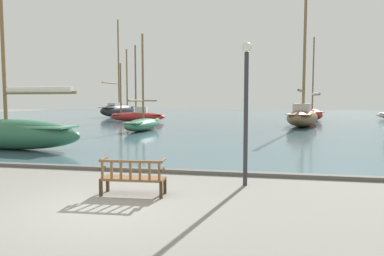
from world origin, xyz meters
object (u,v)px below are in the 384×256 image
Objects in this scene: lamp_post at (246,99)px; park_bench at (133,177)px; sailboat_far_starboard at (10,132)px; sailboat_mid_starboard at (137,115)px; sailboat_distant_harbor at (303,116)px; sailboat_far_port at (143,123)px; sailboat_nearest_starboard at (312,113)px; sailboat_outer_port at (118,109)px.

park_bench is at bearing -150.42° from lamp_post.
sailboat_far_starboard is 2.38× the size of lamp_post.
sailboat_far_starboard is at bearing -85.92° from sailboat_mid_starboard.
lamp_post is (-4.45, -23.18, 1.41)m from sailboat_distant_harbor.
park_bench is 0.22× the size of sailboat_far_port.
sailboat_far_port is (-15.37, -18.43, -0.25)m from sailboat_nearest_starboard.
sailboat_distant_harbor is 0.85× the size of sailboat_outer_port.
sailboat_mid_starboard is 1.13× the size of sailboat_far_port.
sailboat_outer_port reaches higher than lamp_post.
sailboat_nearest_starboard is 2.52× the size of lamp_post.
sailboat_nearest_starboard reaches higher than park_bench.
sailboat_distant_harbor is at bearing 73.80° from park_bench.
lamp_post is (11.24, -4.75, 1.52)m from sailboat_far_starboard.
park_bench is 30.12m from sailboat_mid_starboard.
sailboat_far_starboard is at bearing -104.60° from sailboat_far_port.
sailboat_far_port reaches higher than park_bench.
park_bench is 25.76m from sailboat_distant_harbor.
sailboat_far_starboard reaches higher than sailboat_mid_starboard.
lamp_post is (-6.98, -34.12, 1.54)m from sailboat_nearest_starboard.
lamp_post is at bearing -100.87° from sailboat_distant_harbor.
park_bench is at bearing -36.54° from sailboat_far_starboard.
sailboat_mid_starboard is at bearing 111.65° from sailboat_far_port.
sailboat_mid_starboard is at bearing 168.08° from sailboat_distant_harbor.
sailboat_mid_starboard is at bearing -159.77° from sailboat_nearest_starboard.
sailboat_distant_harbor is (7.19, 24.74, 0.54)m from park_bench.
sailboat_distant_harbor reaches higher than lamp_post.
sailboat_mid_starboard reaches higher than lamp_post.
sailboat_far_starboard reaches higher than sailboat_far_port.
sailboat_nearest_starboard is 26.84m from sailboat_outer_port.
sailboat_distant_harbor reaches higher than park_bench.
sailboat_mid_starboard is 22.13m from sailboat_far_starboard.
sailboat_distant_harbor is at bearing -11.92° from sailboat_mid_starboard.
sailboat_mid_starboard is 12.79m from sailboat_outer_port.
lamp_post is (8.39, -15.69, 1.79)m from sailboat_far_port.
sailboat_mid_starboard is 0.60× the size of sailboat_outer_port.
sailboat_mid_starboard is at bearing 94.08° from sailboat_far_starboard.
park_bench is 0.12× the size of sailboat_outer_port.
sailboat_mid_starboard is at bearing 115.53° from lamp_post.
sailboat_outer_port reaches higher than sailboat_far_starboard.
sailboat_mid_starboard is 2.12× the size of lamp_post.
sailboat_nearest_starboard is (9.72, 35.67, 0.41)m from park_bench.
sailboat_mid_starboard is (-10.08, 28.38, 0.32)m from park_bench.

